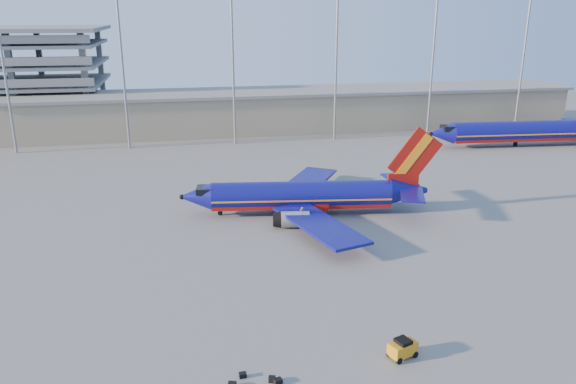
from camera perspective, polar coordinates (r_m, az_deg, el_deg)
name	(u,v)px	position (r m, az deg, el deg)	size (l,w,h in m)	color
ground	(315,226)	(67.76, 2.81, -3.50)	(220.00, 220.00, 0.00)	slate
terminal_building	(298,109)	(123.55, 1.01, 8.43)	(122.00, 16.00, 8.50)	gray
light_mast_row	(285,51)	(109.34, -0.26, 14.18)	(101.60, 1.60, 28.65)	gray
aircraft_main	(308,196)	(71.11, 1.99, -0.39)	(32.83, 31.40, 11.15)	navy
aircraft_second	(522,131)	(116.19, 22.65, 5.72)	(37.26, 14.48, 12.61)	navy
baggage_tug	(403,348)	(44.25, 11.57, -15.26)	(2.41, 1.92, 1.51)	orange
luggage_pile	(257,380)	(41.32, -3.16, -18.54)	(3.81, 1.67, 0.46)	black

